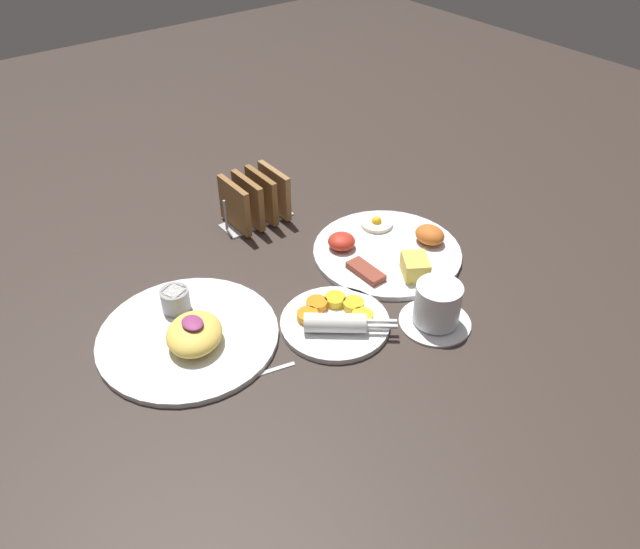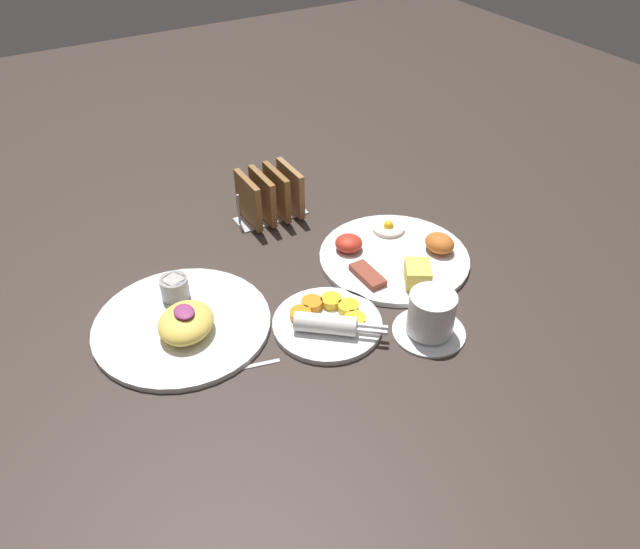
% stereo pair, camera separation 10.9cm
% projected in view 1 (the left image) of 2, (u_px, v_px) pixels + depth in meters
% --- Properties ---
extents(ground_plane, '(3.00, 3.00, 0.00)m').
position_uv_depth(ground_plane, '(281.00, 273.00, 1.15)').
color(ground_plane, '#332823').
extents(plate_breakfast, '(0.28, 0.28, 0.05)m').
position_uv_depth(plate_breakfast, '(389.00, 250.00, 1.19)').
color(plate_breakfast, white).
rests_on(plate_breakfast, ground_plane).
extents(plate_condiments, '(0.18, 0.18, 0.04)m').
position_uv_depth(plate_condiments, '(335.00, 320.00, 1.03)').
color(plate_condiments, white).
rests_on(plate_condiments, ground_plane).
extents(plate_foreground, '(0.29, 0.29, 0.06)m').
position_uv_depth(plate_foreground, '(189.00, 332.00, 1.00)').
color(plate_foreground, white).
rests_on(plate_foreground, ground_plane).
extents(toast_rack, '(0.10, 0.15, 0.10)m').
position_uv_depth(toast_rack, '(255.00, 200.00, 1.26)').
color(toast_rack, '#B7B7BC').
rests_on(toast_rack, ground_plane).
extents(coffee_cup, '(0.12, 0.12, 0.08)m').
position_uv_depth(coffee_cup, '(437.00, 307.00, 1.02)').
color(coffee_cup, white).
rests_on(coffee_cup, ground_plane).
extents(teaspoon, '(0.04, 0.13, 0.01)m').
position_uv_depth(teaspoon, '(240.00, 379.00, 0.94)').
color(teaspoon, silver).
rests_on(teaspoon, ground_plane).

